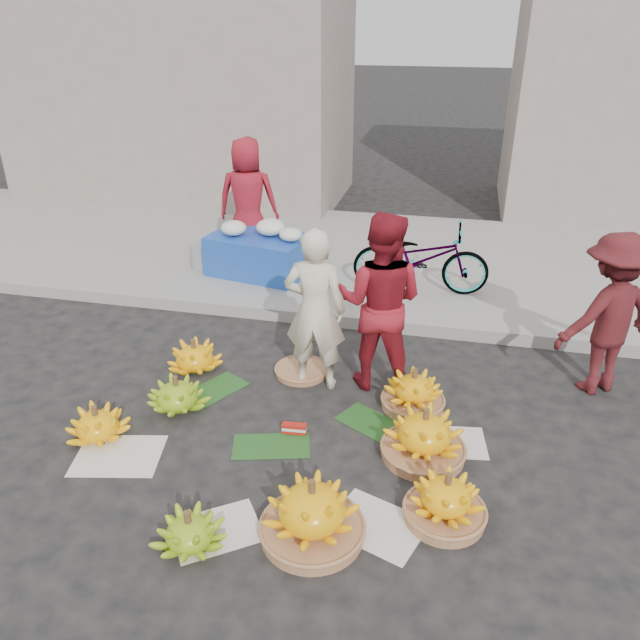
% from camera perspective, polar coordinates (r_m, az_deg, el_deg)
% --- Properties ---
extents(ground, '(80.00, 80.00, 0.00)m').
position_cam_1_polar(ground, '(5.53, -2.85, -10.36)').
color(ground, black).
rests_on(ground, ground).
extents(curb, '(40.00, 0.25, 0.15)m').
position_cam_1_polar(curb, '(7.32, 1.69, 0.24)').
color(curb, gray).
rests_on(curb, ground).
extents(sidewalk, '(40.00, 4.00, 0.12)m').
position_cam_1_polar(sidewalk, '(9.23, 4.25, 5.79)').
color(sidewalk, gray).
rests_on(sidewalk, ground).
extents(building_left, '(6.00, 3.00, 4.00)m').
position_cam_1_polar(building_left, '(12.66, -12.52, 19.98)').
color(building_left, gray).
rests_on(building_left, sidewalk).
extents(newspaper_scatter, '(3.20, 1.80, 0.00)m').
position_cam_1_polar(newspaper_scatter, '(4.94, -5.41, -15.74)').
color(newspaper_scatter, silver).
rests_on(newspaper_scatter, ground).
extents(banana_leaves, '(2.00, 1.00, 0.00)m').
position_cam_1_polar(banana_leaves, '(5.70, -3.30, -9.01)').
color(banana_leaves, '#184617').
rests_on(banana_leaves, ground).
extents(banana_bunch_0, '(0.65, 0.65, 0.32)m').
position_cam_1_polar(banana_bunch_0, '(5.73, -19.71, -8.96)').
color(banana_bunch_0, '#FFB70C').
rests_on(banana_bunch_0, ground).
extents(banana_bunch_1, '(0.58, 0.58, 0.30)m').
position_cam_1_polar(banana_bunch_1, '(4.57, -11.87, -18.41)').
color(banana_bunch_1, '#689A16').
rests_on(banana_bunch_1, ground).
extents(banana_bunch_2, '(0.81, 0.81, 0.49)m').
position_cam_1_polar(banana_bunch_2, '(4.49, -0.73, -17.17)').
color(banana_bunch_2, '#915E3C').
rests_on(banana_bunch_2, ground).
extents(banana_bunch_3, '(0.60, 0.60, 0.41)m').
position_cam_1_polar(banana_bunch_3, '(4.72, 11.44, -15.86)').
color(banana_bunch_3, '#915E3C').
rests_on(banana_bunch_3, ground).
extents(banana_bunch_4, '(0.80, 0.80, 0.47)m').
position_cam_1_polar(banana_bunch_4, '(5.23, 9.51, -10.45)').
color(banana_bunch_4, '#915E3C').
rests_on(banana_bunch_4, ground).
extents(banana_bunch_5, '(0.57, 0.57, 0.41)m').
position_cam_1_polar(banana_bunch_5, '(5.82, 8.54, -6.50)').
color(banana_bunch_5, '#915E3C').
rests_on(banana_bunch_5, ground).
extents(banana_bunch_6, '(0.67, 0.67, 0.34)m').
position_cam_1_polar(banana_bunch_6, '(5.91, -12.96, -6.67)').
color(banana_bunch_6, '#689A16').
rests_on(banana_bunch_6, ground).
extents(banana_bunch_7, '(0.57, 0.57, 0.34)m').
position_cam_1_polar(banana_bunch_7, '(6.49, -11.40, -3.29)').
color(banana_bunch_7, '#FFB70C').
rests_on(banana_bunch_7, ground).
extents(basket_spare, '(0.68, 0.68, 0.06)m').
position_cam_1_polar(basket_spare, '(6.34, -1.70, -4.69)').
color(basket_spare, '#915E3C').
rests_on(basket_spare, ground).
extents(incense_stack, '(0.22, 0.08, 0.09)m').
position_cam_1_polar(incense_stack, '(5.51, -2.37, -9.88)').
color(incense_stack, '#AD1A12').
rests_on(incense_stack, ground).
extents(vendor_cream, '(0.60, 0.40, 1.60)m').
position_cam_1_polar(vendor_cream, '(5.82, -0.46, 0.89)').
color(vendor_cream, beige).
rests_on(vendor_cream, ground).
extents(vendor_red, '(0.91, 0.74, 1.74)m').
position_cam_1_polar(vendor_red, '(5.83, 5.53, 1.61)').
color(vendor_red, maroon).
rests_on(vendor_red, ground).
extents(man_striped, '(1.18, 1.04, 1.58)m').
position_cam_1_polar(man_striped, '(6.34, 24.86, 0.43)').
color(man_striped, maroon).
rests_on(man_striped, ground).
extents(flower_table, '(1.39, 1.02, 0.74)m').
position_cam_1_polar(flower_table, '(8.38, -5.56, 6.21)').
color(flower_table, '#1940A3').
rests_on(flower_table, sidewalk).
extents(grey_bucket, '(0.28, 0.28, 0.32)m').
position_cam_1_polar(grey_bucket, '(8.75, -10.86, 5.73)').
color(grey_bucket, gray).
rests_on(grey_bucket, sidewalk).
extents(flower_vendor, '(0.90, 0.66, 1.69)m').
position_cam_1_polar(flower_vendor, '(8.81, -6.61, 10.89)').
color(flower_vendor, maroon).
rests_on(flower_vendor, sidewalk).
extents(bicycle, '(0.67, 1.70, 0.88)m').
position_cam_1_polar(bicycle, '(7.85, 9.20, 5.61)').
color(bicycle, gray).
rests_on(bicycle, sidewalk).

